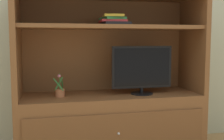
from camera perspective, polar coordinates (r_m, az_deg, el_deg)
name	(u,v)px	position (r m, az deg, el deg)	size (l,w,h in m)	color
painted_rear_wall	(104,18)	(3.19, -1.64, 10.33)	(6.00, 0.10, 2.80)	#ADB29E
media_console	(111,105)	(2.93, -0.26, -7.08)	(1.84, 0.63, 1.62)	brown
tv_monitor	(142,69)	(2.87, 6.03, 0.15)	(0.62, 0.22, 0.49)	black
potted_plant	(60,92)	(2.80, -10.36, -4.31)	(0.11, 0.13, 0.23)	#B26642
magazine_stack	(114,21)	(2.85, 0.32, 9.85)	(0.28, 0.31, 0.10)	black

